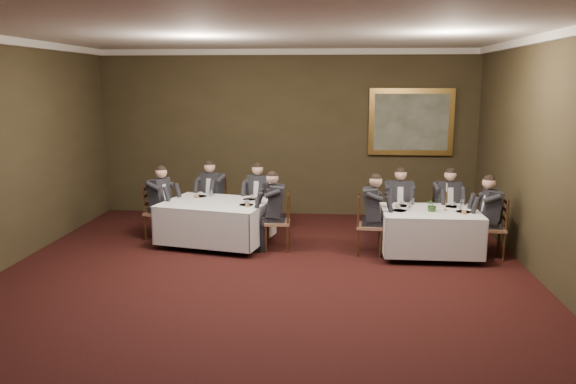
# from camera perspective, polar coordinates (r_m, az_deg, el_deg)

# --- Properties ---
(ground) EXTENTS (10.00, 10.00, 0.00)m
(ground) POSITION_cam_1_polar(r_m,az_deg,el_deg) (7.55, -3.36, -10.89)
(ground) COLOR black
(ground) RESTS_ON ground
(ceiling) EXTENTS (8.00, 10.00, 0.10)m
(ceiling) POSITION_cam_1_polar(r_m,az_deg,el_deg) (7.03, -3.70, 16.61)
(ceiling) COLOR silver
(ceiling) RESTS_ON back_wall
(back_wall) EXTENTS (8.00, 0.10, 3.50)m
(back_wall) POSITION_cam_1_polar(r_m,az_deg,el_deg) (12.02, -0.15, 5.97)
(back_wall) COLOR #352E1A
(back_wall) RESTS_ON ground
(front_wall) EXTENTS (8.00, 0.10, 3.50)m
(front_wall) POSITION_cam_1_polar(r_m,az_deg,el_deg) (2.42, -21.11, -15.94)
(front_wall) COLOR #352E1A
(front_wall) RESTS_ON ground
(crown_molding) EXTENTS (8.00, 10.00, 0.12)m
(crown_molding) POSITION_cam_1_polar(r_m,az_deg,el_deg) (7.03, -3.69, 16.12)
(crown_molding) COLOR white
(crown_molding) RESTS_ON back_wall
(table_main) EXTENTS (1.58, 1.21, 0.67)m
(table_main) POSITION_cam_1_polar(r_m,az_deg,el_deg) (9.53, 14.20, -3.68)
(table_main) COLOR black
(table_main) RESTS_ON ground
(table_second) EXTENTS (2.06, 1.74, 0.67)m
(table_second) POSITION_cam_1_polar(r_m,az_deg,el_deg) (9.97, -7.30, -2.77)
(table_second) COLOR black
(table_second) RESTS_ON ground
(chair_main_backleft) EXTENTS (0.44, 0.42, 1.00)m
(chair_main_backleft) POSITION_cam_1_polar(r_m,az_deg,el_deg) (10.28, 11.11, -3.41)
(chair_main_backleft) COLOR #976C4C
(chair_main_backleft) RESTS_ON ground
(diner_main_backleft) EXTENTS (0.42, 0.48, 1.35)m
(diner_main_backleft) POSITION_cam_1_polar(r_m,az_deg,el_deg) (10.22, 11.17, -2.19)
(diner_main_backleft) COLOR black
(diner_main_backleft) RESTS_ON chair_main_backleft
(chair_main_backright) EXTENTS (0.49, 0.47, 1.00)m
(chair_main_backright) POSITION_cam_1_polar(r_m,az_deg,el_deg) (10.41, 15.72, -3.44)
(chair_main_backright) COLOR #976C4C
(chair_main_backright) RESTS_ON ground
(diner_main_backright) EXTENTS (0.46, 0.53, 1.35)m
(diner_main_backright) POSITION_cam_1_polar(r_m,az_deg,el_deg) (10.35, 15.81, -2.24)
(diner_main_backright) COLOR black
(diner_main_backright) RESTS_ON chair_main_backright
(chair_main_endleft) EXTENTS (0.44, 0.46, 1.00)m
(chair_main_endleft) POSITION_cam_1_polar(r_m,az_deg,el_deg) (9.46, 8.18, -4.59)
(chair_main_endleft) COLOR #976C4C
(chair_main_endleft) RESTS_ON ground
(diner_main_endleft) EXTENTS (0.50, 0.44, 1.35)m
(diner_main_endleft) POSITION_cam_1_polar(r_m,az_deg,el_deg) (9.40, 8.29, -3.25)
(diner_main_endleft) COLOR black
(diner_main_endleft) RESTS_ON chair_main_endleft
(chair_main_endright) EXTENTS (0.45, 0.47, 1.00)m
(chair_main_endright) POSITION_cam_1_polar(r_m,az_deg,el_deg) (9.78, 19.92, -4.63)
(chair_main_endright) COLOR #976C4C
(chair_main_endright) RESTS_ON ground
(diner_main_endright) EXTENTS (0.51, 0.44, 1.35)m
(diner_main_endright) POSITION_cam_1_polar(r_m,az_deg,el_deg) (9.72, 19.94, -3.33)
(diner_main_endright) COLOR black
(diner_main_endright) RESTS_ON chair_main_endright
(chair_sec_backleft) EXTENTS (0.56, 0.55, 1.00)m
(chair_sec_backleft) POSITION_cam_1_polar(r_m,az_deg,el_deg) (11.02, -7.57, -2.32)
(chair_sec_backleft) COLOR #976C4C
(chair_sec_backleft) RESTS_ON ground
(diner_sec_backleft) EXTENTS (0.54, 0.59, 1.35)m
(diner_sec_backleft) POSITION_cam_1_polar(r_m,az_deg,el_deg) (10.96, -7.63, -1.17)
(diner_sec_backleft) COLOR black
(diner_sec_backleft) RESTS_ON chair_sec_backleft
(chair_sec_backright) EXTENTS (0.56, 0.55, 1.00)m
(chair_sec_backright) POSITION_cam_1_polar(r_m,az_deg,el_deg) (10.66, -2.82, -2.70)
(chair_sec_backright) COLOR #976C4C
(chair_sec_backright) RESTS_ON ground
(diner_sec_backright) EXTENTS (0.55, 0.59, 1.35)m
(diner_sec_backright) POSITION_cam_1_polar(r_m,az_deg,el_deg) (10.60, -2.86, -1.51)
(diner_sec_backright) COLOR black
(diner_sec_backright) RESTS_ON chair_sec_backright
(chair_sec_endright) EXTENTS (0.44, 0.46, 1.00)m
(chair_sec_endright) POSITION_cam_1_polar(r_m,az_deg,el_deg) (9.60, -1.02, -4.24)
(chair_sec_endright) COLOR #976C4C
(chair_sec_endright) RESTS_ON ground
(diner_sec_endright) EXTENTS (0.50, 0.43, 1.35)m
(diner_sec_endright) POSITION_cam_1_polar(r_m,az_deg,el_deg) (9.55, -1.10, -2.91)
(diner_sec_endright) COLOR black
(diner_sec_endright) RESTS_ON chair_sec_endright
(chair_sec_endleft) EXTENTS (0.53, 0.55, 1.00)m
(chair_sec_endleft) POSITION_cam_1_polar(r_m,az_deg,el_deg) (10.52, -12.96, -3.16)
(chair_sec_endleft) COLOR #976C4C
(chair_sec_endleft) RESTS_ON ground
(diner_sec_endleft) EXTENTS (0.58, 0.52, 1.35)m
(diner_sec_endleft) POSITION_cam_1_polar(r_m,az_deg,el_deg) (10.46, -12.96, -1.95)
(diner_sec_endleft) COLOR black
(diner_sec_endleft) RESTS_ON chair_sec_endleft
(centerpiece) EXTENTS (0.26, 0.24, 0.24)m
(centerpiece) POSITION_cam_1_polar(r_m,az_deg,el_deg) (9.37, 14.46, -1.20)
(centerpiece) COLOR #2D5926
(centerpiece) RESTS_ON table_main
(candlestick) EXTENTS (0.07, 0.07, 0.46)m
(candlestick) POSITION_cam_1_polar(r_m,az_deg,el_deg) (9.50, 15.75, -0.80)
(candlestick) COLOR #BE8C3A
(candlestick) RESTS_ON table_main
(place_setting_table_main) EXTENTS (0.33, 0.31, 0.14)m
(place_setting_table_main) POSITION_cam_1_polar(r_m,az_deg,el_deg) (9.74, 11.82, -1.16)
(place_setting_table_main) COLOR white
(place_setting_table_main) RESTS_ON table_main
(place_setting_table_second) EXTENTS (0.33, 0.31, 0.14)m
(place_setting_table_second) POSITION_cam_1_polar(r_m,az_deg,el_deg) (10.44, -8.60, -0.22)
(place_setting_table_second) COLOR white
(place_setting_table_second) RESTS_ON table_second
(painting) EXTENTS (1.74, 0.09, 1.38)m
(painting) POSITION_cam_1_polar(r_m,az_deg,el_deg) (12.00, 12.39, 6.96)
(painting) COLOR #E2A552
(painting) RESTS_ON back_wall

